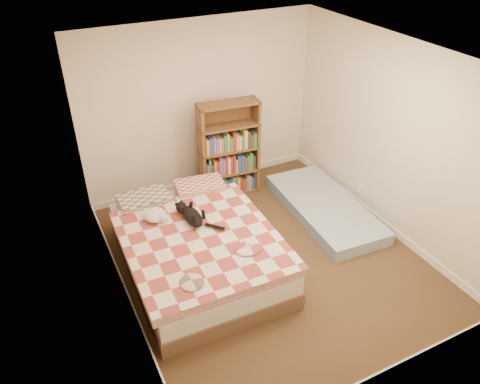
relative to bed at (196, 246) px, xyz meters
name	(u,v)px	position (x,y,z in m)	size (l,w,h in m)	color
room	(270,175)	(0.83, -0.27, 0.92)	(3.51, 4.01, 2.51)	#3F291B
bed	(196,246)	(0.00, 0.00, 0.00)	(1.73, 2.33, 0.61)	brown
bookshelf	(228,160)	(1.07, 1.33, 0.26)	(0.89, 0.37, 1.44)	brown
floor_mattress	(324,208)	(2.03, 0.20, -0.19)	(0.88, 1.96, 0.18)	#7498C1
black_cat	(192,215)	(0.03, 0.17, 0.34)	(0.30, 0.73, 0.16)	black
white_dog	(156,215)	(-0.35, 0.37, 0.34)	(0.30, 0.32, 0.14)	silver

